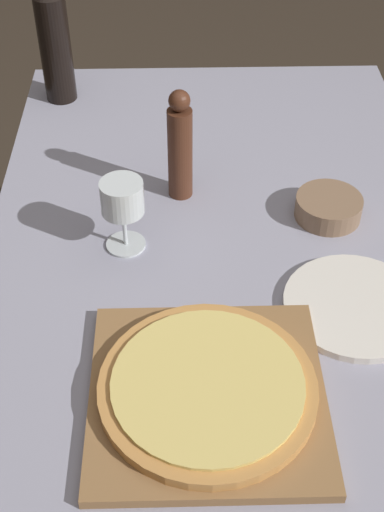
{
  "coord_description": "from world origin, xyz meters",
  "views": [
    {
      "loc": [
        -0.08,
        -0.91,
        1.66
      ],
      "look_at": [
        -0.06,
        -0.0,
        0.83
      ],
      "focal_mm": 50.0,
      "sensor_mm": 36.0,
      "label": 1
    }
  ],
  "objects": [
    {
      "name": "ground_plane",
      "position": [
        0.0,
        0.0,
        0.0
      ],
      "size": [
        12.0,
        12.0,
        0.0
      ],
      "primitive_type": "plane",
      "color": "#382D23"
    },
    {
      "name": "dining_table",
      "position": [
        0.0,
        0.0,
        0.67
      ],
      "size": [
        0.89,
        1.57,
        0.77
      ],
      "color": "#9393A8",
      "rests_on": "ground_plane"
    },
    {
      "name": "cutting_board",
      "position": [
        -0.04,
        -0.26,
        0.78
      ],
      "size": [
        0.36,
        0.35,
        0.02
      ],
      "color": "olive",
      "rests_on": "dining_table"
    },
    {
      "name": "pizza",
      "position": [
        -0.04,
        -0.26,
        0.8
      ],
      "size": [
        0.33,
        0.33,
        0.02
      ],
      "color": "#C68947",
      "rests_on": "cutting_board"
    },
    {
      "name": "wine_bottle",
      "position": [
        -0.36,
        0.64,
        0.92
      ],
      "size": [
        0.07,
        0.07,
        0.36
      ],
      "color": "black",
      "rests_on": "dining_table"
    },
    {
      "name": "pepper_mill",
      "position": [
        -0.07,
        0.25,
        0.88
      ],
      "size": [
        0.05,
        0.05,
        0.24
      ],
      "color": "#4C2819",
      "rests_on": "dining_table"
    },
    {
      "name": "wine_glass",
      "position": [
        -0.18,
        0.1,
        0.87
      ],
      "size": [
        0.08,
        0.08,
        0.15
      ],
      "color": "silver",
      "rests_on": "dining_table"
    },
    {
      "name": "small_bowl",
      "position": [
        0.21,
        0.17,
        0.79
      ],
      "size": [
        0.13,
        0.13,
        0.04
      ],
      "color": "#84664C",
      "rests_on": "dining_table"
    },
    {
      "name": "dinner_plate",
      "position": [
        0.22,
        -0.08,
        0.77
      ],
      "size": [
        0.24,
        0.24,
        0.01
      ],
      "color": "silver",
      "rests_on": "dining_table"
    }
  ]
}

